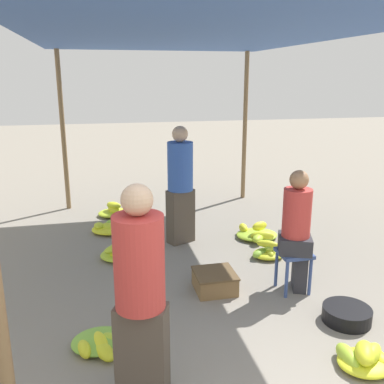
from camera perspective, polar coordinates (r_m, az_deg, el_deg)
name	(u,v)px	position (r m, az deg, el deg)	size (l,w,h in m)	color
canopy_post_back_left	(63,132)	(7.72, -16.81, 7.64)	(0.08, 0.08, 2.73)	olive
canopy_post_back_right	(245,127)	(8.16, 7.06, 8.54)	(0.08, 0.08, 2.73)	olive
canopy_tarp	(190,34)	(5.06, -0.28, 20.32)	(3.68, 5.83, 0.04)	#33569E
vendor_foreground	(140,295)	(3.04, -6.91, -13.43)	(0.45, 0.45, 1.64)	#4C4238
stool	(294,259)	(4.84, 13.41, -8.74)	(0.34, 0.34, 0.46)	#384C84
vendor_seated	(297,229)	(4.73, 13.85, -4.80)	(0.44, 0.44, 1.36)	#2D2D33
basin_black	(347,314)	(4.55, 19.93, -15.10)	(0.46, 0.46, 0.15)	black
banana_pile_left_0	(115,211)	(7.36, -10.20, -2.53)	(0.57, 0.54, 0.25)	#89BB34
banana_pile_left_1	(121,253)	(5.70, -9.46, -8.00)	(0.57, 0.50, 0.20)	#B3CC2C
banana_pile_left_2	(111,227)	(6.66, -10.71, -4.65)	(0.58, 0.55, 0.18)	#A8C72E
banana_pile_left_3	(100,343)	(4.02, -12.16, -19.07)	(0.50, 0.55, 0.12)	#A7C72E
banana_pile_right_0	(364,358)	(3.98, 21.97, -19.87)	(0.45, 0.43, 0.22)	#C0D12A
banana_pile_right_1	(268,252)	(5.72, 10.04, -7.85)	(0.46, 0.36, 0.24)	#9EC430
banana_pile_right_2	(257,234)	(6.33, 8.63, -5.55)	(0.60, 0.65, 0.27)	yellow
crate_near	(215,281)	(4.83, 3.04, -11.79)	(0.44, 0.44, 0.22)	brown
shopper_walking_mid	(180,184)	(5.91, -1.56, 1.13)	(0.47, 0.47, 1.66)	#4C4238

